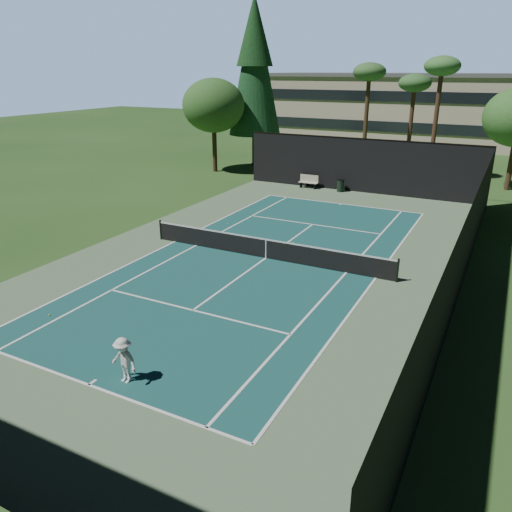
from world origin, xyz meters
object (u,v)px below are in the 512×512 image
at_px(tennis_ball_d, 228,224).
at_px(player, 124,360).
at_px(tennis_ball_a, 49,315).
at_px(tennis_net, 266,248).
at_px(tennis_ball_b, 293,243).
at_px(tennis_ball_c, 263,248).
at_px(trash_bin, 341,185).
at_px(park_bench, 309,181).

bearing_deg(tennis_ball_d, player, -70.51).
xyz_separation_m(tennis_ball_a, tennis_ball_d, (-0.00, 13.44, -0.00)).
bearing_deg(tennis_net, tennis_ball_d, 137.78).
xyz_separation_m(tennis_net, tennis_ball_d, (-4.61, 4.18, -0.53)).
height_order(tennis_ball_b, tennis_ball_c, tennis_ball_b).
distance_m(tennis_ball_b, trash_bin, 12.86).
xyz_separation_m(player, park_bench, (-4.72, 26.74, -0.19)).
height_order(player, tennis_ball_c, player).
relative_size(tennis_net, tennis_ball_c, 199.34).
relative_size(tennis_ball_c, tennis_ball_d, 1.03).
relative_size(player, park_bench, 0.98).
bearing_deg(tennis_ball_a, tennis_ball_c, 69.82).
distance_m(tennis_ball_a, park_bench, 24.79).
relative_size(tennis_ball_a, tennis_ball_c, 1.07).
distance_m(tennis_ball_c, trash_bin, 14.22).
distance_m(tennis_ball_a, tennis_ball_b, 12.93).
relative_size(tennis_net, trash_bin, 13.65).
distance_m(player, tennis_ball_b, 13.94).
bearing_deg(tennis_ball_c, trash_bin, 92.07).
height_order(tennis_ball_c, tennis_ball_d, tennis_ball_c).
relative_size(tennis_ball_d, trash_bin, 0.07).
bearing_deg(trash_bin, player, -85.48).
height_order(tennis_net, park_bench, tennis_net).
relative_size(player, tennis_ball_c, 22.72).
bearing_deg(tennis_net, tennis_ball_a, -116.43).
distance_m(player, trash_bin, 26.75).
xyz_separation_m(tennis_ball_c, tennis_ball_d, (-3.86, 2.95, -0.00)).
height_order(player, tennis_ball_a, player).
bearing_deg(tennis_ball_c, player, -82.71).
xyz_separation_m(player, trash_bin, (-2.11, 26.66, -0.26)).
distance_m(tennis_ball_a, tennis_ball_d, 13.44).
height_order(tennis_ball_d, park_bench, park_bench).
relative_size(tennis_ball_b, tennis_ball_c, 1.13).
bearing_deg(tennis_ball_b, tennis_ball_c, -126.39).
distance_m(tennis_ball_d, park_bench, 11.37).
distance_m(tennis_ball_a, trash_bin, 24.93).
relative_size(tennis_ball_a, park_bench, 0.05).
relative_size(tennis_ball_b, park_bench, 0.05).
bearing_deg(park_bench, tennis_ball_d, -93.67).
xyz_separation_m(tennis_ball_d, trash_bin, (3.35, 11.26, 0.45)).
bearing_deg(trash_bin, tennis_net, -85.33).
distance_m(tennis_ball_a, tennis_ball_c, 11.18).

